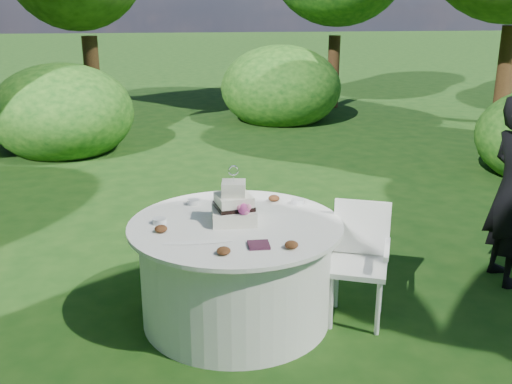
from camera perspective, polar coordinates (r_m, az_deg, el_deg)
ground at (r=4.67m, az=-1.87°, el=-11.83°), size 80.00×80.00×0.00m
napkins at (r=3.94m, az=0.26°, el=-5.07°), size 0.14×0.14×0.02m
feather_plume at (r=4.00m, az=-5.58°, el=-4.78°), size 0.48×0.07×0.01m
table at (r=4.49m, az=-1.92°, el=-7.52°), size 1.56×1.56×0.77m
cake at (r=4.33m, az=-2.10°, el=-1.42°), size 0.32×0.33×0.43m
chair at (r=4.53m, az=9.82°, el=-5.73°), size 0.54×0.54×0.89m
votives at (r=4.59m, az=-3.59°, el=-1.51°), size 1.17×0.50×0.04m
petal_cups at (r=4.16m, az=-1.70°, el=-3.51°), size 0.97×1.09×0.05m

